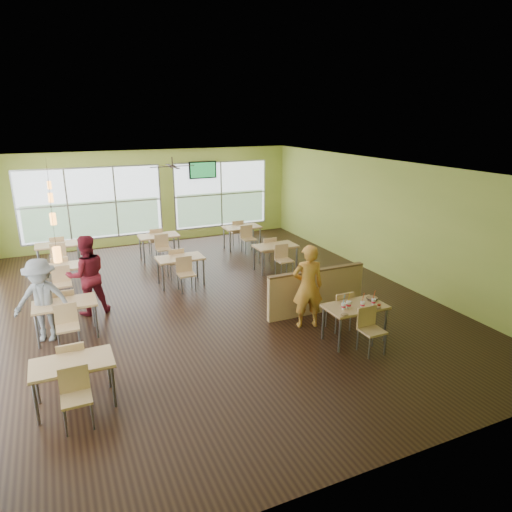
# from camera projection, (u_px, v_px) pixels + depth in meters

# --- Properties ---
(room) EXTENTS (12.00, 12.04, 3.20)m
(room) POSITION_uv_depth(u_px,v_px,m) (208.00, 238.00, 10.50)
(room) COLOR black
(room) RESTS_ON ground
(window_bays) EXTENTS (9.24, 10.24, 2.38)m
(window_bays) POSITION_uv_depth(u_px,v_px,m) (77.00, 226.00, 12.18)
(window_bays) COLOR white
(window_bays) RESTS_ON room
(main_table) EXTENTS (1.22, 1.52, 0.87)m
(main_table) POSITION_uv_depth(u_px,v_px,m) (355.00, 311.00, 8.96)
(main_table) COLOR tan
(main_table) RESTS_ON floor
(half_wall_divider) EXTENTS (2.40, 0.14, 1.04)m
(half_wall_divider) POSITION_uv_depth(u_px,v_px,m) (316.00, 291.00, 10.26)
(half_wall_divider) COLOR tan
(half_wall_divider) RESTS_ON floor
(dining_tables) EXTENTS (6.92, 8.72, 0.87)m
(dining_tables) POSITION_uv_depth(u_px,v_px,m) (150.00, 263.00, 11.87)
(dining_tables) COLOR tan
(dining_tables) RESTS_ON floor
(pendant_lights) EXTENTS (0.11, 7.31, 0.86)m
(pendant_lights) POSITION_uv_depth(u_px,v_px,m) (52.00, 208.00, 9.58)
(pendant_lights) COLOR #2D2119
(pendant_lights) RESTS_ON ceiling
(ceiling_fan) EXTENTS (1.25, 1.25, 0.29)m
(ceiling_fan) POSITION_uv_depth(u_px,v_px,m) (172.00, 166.00, 12.72)
(ceiling_fan) COLOR #2D2119
(ceiling_fan) RESTS_ON ceiling
(tv_backwall) EXTENTS (1.00, 0.07, 0.60)m
(tv_backwall) POSITION_uv_depth(u_px,v_px,m) (203.00, 170.00, 16.09)
(tv_backwall) COLOR black
(tv_backwall) RESTS_ON wall_back
(man_plaid) EXTENTS (0.75, 0.59, 1.80)m
(man_plaid) POSITION_uv_depth(u_px,v_px,m) (308.00, 286.00, 9.50)
(man_plaid) COLOR #D05A17
(man_plaid) RESTS_ON floor
(patron_maroon) EXTENTS (0.95, 0.78, 1.82)m
(patron_maroon) POSITION_uv_depth(u_px,v_px,m) (87.00, 275.00, 10.13)
(patron_maroon) COLOR maroon
(patron_maroon) RESTS_ON floor
(patron_grey) EXTENTS (1.24, 0.94, 1.70)m
(patron_grey) POSITION_uv_depth(u_px,v_px,m) (42.00, 300.00, 8.91)
(patron_grey) COLOR slate
(patron_grey) RESTS_ON floor
(cup_blue) EXTENTS (0.09, 0.09, 0.34)m
(cup_blue) POSITION_uv_depth(u_px,v_px,m) (344.00, 306.00, 8.73)
(cup_blue) COLOR white
(cup_blue) RESTS_ON main_table
(cup_yellow) EXTENTS (0.11, 0.11, 0.38)m
(cup_yellow) POSITION_uv_depth(u_px,v_px,m) (349.00, 305.00, 8.78)
(cup_yellow) COLOR white
(cup_yellow) RESTS_ON main_table
(cup_red_near) EXTENTS (0.09, 0.09, 0.34)m
(cup_red_near) POSITION_uv_depth(u_px,v_px,m) (363.00, 305.00, 8.80)
(cup_red_near) COLOR white
(cup_red_near) RESTS_ON main_table
(cup_red_far) EXTENTS (0.09, 0.09, 0.33)m
(cup_red_far) POSITION_uv_depth(u_px,v_px,m) (373.00, 302.00, 8.94)
(cup_red_far) COLOR white
(cup_red_far) RESTS_ON main_table
(food_basket) EXTENTS (0.24, 0.24, 0.05)m
(food_basket) POSITION_uv_depth(u_px,v_px,m) (372.00, 299.00, 9.18)
(food_basket) COLOR black
(food_basket) RESTS_ON main_table
(ketchup_cup) EXTENTS (0.07, 0.07, 0.03)m
(ketchup_cup) POSITION_uv_depth(u_px,v_px,m) (379.00, 305.00, 8.92)
(ketchup_cup) COLOR #A02110
(ketchup_cup) RESTS_ON main_table
(wrapper_left) EXTENTS (0.17, 0.15, 0.04)m
(wrapper_left) POSITION_uv_depth(u_px,v_px,m) (345.00, 314.00, 8.48)
(wrapper_left) COLOR #977949
(wrapper_left) RESTS_ON main_table
(wrapper_mid) EXTENTS (0.20, 0.19, 0.04)m
(wrapper_mid) POSITION_uv_depth(u_px,v_px,m) (347.00, 302.00, 9.05)
(wrapper_mid) COLOR #977949
(wrapper_mid) RESTS_ON main_table
(wrapper_right) EXTENTS (0.13, 0.12, 0.03)m
(wrapper_right) POSITION_uv_depth(u_px,v_px,m) (378.00, 308.00, 8.78)
(wrapper_right) COLOR #977949
(wrapper_right) RESTS_ON main_table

